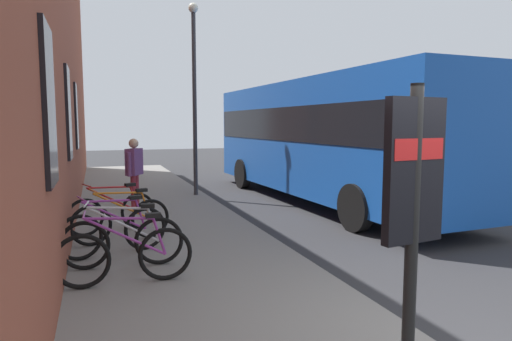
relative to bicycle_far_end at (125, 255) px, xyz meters
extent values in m
plane|color=#2D2D30|center=(3.01, -3.74, -0.51)|extent=(60.00, 60.00, 0.00)
cube|color=gray|center=(5.01, -0.99, -0.45)|extent=(24.00, 3.50, 0.12)
cube|color=brown|center=(6.01, 1.06, 3.46)|extent=(22.00, 0.60, 7.93)
cube|color=black|center=(-0.99, 0.74, 1.89)|extent=(0.90, 0.06, 1.60)
cube|color=black|center=(2.51, 0.74, 1.89)|extent=(0.90, 0.06, 1.60)
cube|color=black|center=(6.01, 0.74, 1.89)|extent=(0.90, 0.06, 1.60)
torus|color=black|center=(0.01, 0.53, -0.03)|extent=(0.08, 0.72, 0.72)
torus|color=black|center=(-0.01, -0.52, -0.03)|extent=(0.08, 0.72, 0.72)
cylinder|color=#8C338C|center=(0.00, -0.02, 0.25)|extent=(0.06, 1.02, 0.58)
cylinder|color=#8C338C|center=(0.00, 0.06, 0.50)|extent=(0.06, 0.85, 0.09)
cylinder|color=#8C338C|center=(-0.01, -0.44, 0.22)|extent=(0.04, 0.19, 0.51)
cube|color=black|center=(-0.01, -0.37, 0.51)|extent=(0.10, 0.20, 0.06)
cylinder|color=#8C338C|center=(0.01, 0.48, 0.57)|extent=(0.48, 0.04, 0.02)
torus|color=black|center=(0.81, 0.52, -0.03)|extent=(0.13, 0.72, 0.72)
torus|color=black|center=(0.70, -0.53, -0.03)|extent=(0.13, 0.72, 0.72)
cylinder|color=silver|center=(0.75, -0.03, 0.25)|extent=(0.14, 1.02, 0.58)
cylinder|color=silver|center=(0.76, 0.05, 0.50)|extent=(0.12, 0.85, 0.09)
cylinder|color=silver|center=(0.71, -0.45, 0.22)|extent=(0.05, 0.19, 0.51)
cube|color=black|center=(0.71, -0.38, 0.51)|extent=(0.12, 0.21, 0.06)
cylinder|color=silver|center=(0.80, 0.47, 0.57)|extent=(0.48, 0.07, 0.02)
torus|color=black|center=(1.31, 0.60, -0.03)|extent=(0.24, 0.71, 0.72)
torus|color=black|center=(1.58, -0.41, -0.03)|extent=(0.24, 0.71, 0.72)
cylinder|color=#8C338C|center=(1.45, 0.07, 0.25)|extent=(0.29, 0.99, 0.58)
cylinder|color=#8C338C|center=(1.43, 0.14, 0.50)|extent=(0.25, 0.83, 0.09)
cylinder|color=#8C338C|center=(1.56, -0.34, 0.22)|extent=(0.08, 0.19, 0.51)
cube|color=black|center=(1.54, -0.27, 0.51)|extent=(0.15, 0.22, 0.06)
cylinder|color=#8C338C|center=(1.32, 0.55, 0.57)|extent=(0.47, 0.15, 0.02)
torus|color=black|center=(2.12, 0.44, -0.03)|extent=(0.22, 0.72, 0.72)
torus|color=black|center=(2.35, -0.59, -0.03)|extent=(0.22, 0.72, 0.72)
cylinder|color=orange|center=(2.24, -0.10, 0.25)|extent=(0.26, 1.00, 0.58)
cylinder|color=orange|center=(2.23, -0.02, 0.50)|extent=(0.22, 0.84, 0.09)
cylinder|color=orange|center=(2.34, -0.51, 0.22)|extent=(0.08, 0.19, 0.51)
cube|color=black|center=(2.32, -0.44, 0.51)|extent=(0.14, 0.22, 0.06)
cylinder|color=orange|center=(2.13, 0.39, 0.57)|extent=(0.47, 0.13, 0.02)
torus|color=black|center=(2.85, 0.55, -0.03)|extent=(0.29, 0.70, 0.72)
torus|color=black|center=(3.19, -0.44, -0.03)|extent=(0.29, 0.70, 0.72)
cylinder|color=#B21E1E|center=(3.03, 0.03, 0.25)|extent=(0.37, 0.97, 0.58)
cylinder|color=#B21E1E|center=(3.00, 0.10, 0.50)|extent=(0.31, 0.82, 0.09)
cylinder|color=#B21E1E|center=(3.17, -0.37, 0.22)|extent=(0.09, 0.19, 0.51)
cube|color=black|center=(3.14, -0.30, 0.51)|extent=(0.16, 0.22, 0.06)
cylinder|color=#B21E1E|center=(2.86, 0.50, 0.57)|extent=(0.46, 0.18, 0.02)
cylinder|color=black|center=(-3.18, -1.94, 0.81)|extent=(0.10, 0.10, 2.40)
cube|color=black|center=(-3.18, -1.94, 1.36)|extent=(0.15, 0.56, 1.10)
cube|color=red|center=(-3.18, -1.94, 1.53)|extent=(0.16, 0.50, 0.16)
cube|color=#1951B2|center=(5.29, -5.74, 1.34)|extent=(10.59, 2.89, 3.00)
cube|color=black|center=(5.29, -5.74, 1.70)|extent=(10.38, 2.92, 0.90)
cylinder|color=black|center=(1.98, -7.06, -0.01)|extent=(1.01, 0.29, 1.00)
cylinder|color=black|center=(1.89, -4.66, -0.01)|extent=(1.01, 0.29, 1.00)
cylinder|color=black|center=(8.70, -6.81, -0.01)|extent=(1.01, 0.29, 1.00)
cylinder|color=black|center=(8.61, -4.41, -0.01)|extent=(1.01, 0.29, 1.00)
cylinder|color=maroon|center=(5.20, -0.51, 0.04)|extent=(0.12, 0.12, 0.86)
cylinder|color=maroon|center=(5.35, -0.60, 0.04)|extent=(0.12, 0.12, 0.86)
cube|color=#723F72|center=(5.28, -0.55, 0.79)|extent=(0.56, 0.46, 0.64)
sphere|color=#D8AD8C|center=(5.28, -0.55, 1.23)|extent=(0.23, 0.23, 0.23)
cylinder|color=#723F72|center=(5.03, -0.42, 0.74)|extent=(0.10, 0.10, 0.57)
cylinder|color=#723F72|center=(5.52, -0.69, 0.74)|extent=(0.10, 0.10, 0.57)
cylinder|color=#333338|center=(7.01, -2.44, 2.24)|extent=(0.12, 0.12, 5.25)
sphere|color=silver|center=(7.01, -2.44, 4.98)|extent=(0.28, 0.28, 0.28)
camera|label=1|loc=(-5.91, 0.31, 1.72)|focal=31.31mm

